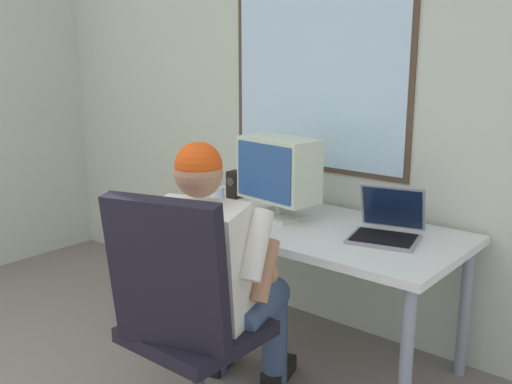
% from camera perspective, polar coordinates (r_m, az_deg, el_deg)
% --- Properties ---
extents(wall_rear, '(4.44, 0.08, 2.74)m').
position_cam_1_polar(wall_rear, '(3.44, 4.85, 10.35)').
color(wall_rear, beige).
rests_on(wall_rear, ground).
extents(desk, '(1.71, 0.77, 0.72)m').
position_cam_1_polar(desk, '(3.06, 3.88, -4.04)').
color(desk, gray).
rests_on(desk, ground).
extents(office_chair, '(0.59, 0.60, 1.07)m').
position_cam_1_polar(office_chair, '(2.33, -7.13, -11.15)').
color(office_chair, black).
rests_on(office_chair, ground).
extents(person_seated, '(0.64, 0.81, 1.23)m').
position_cam_1_polar(person_seated, '(2.53, -3.94, -7.91)').
color(person_seated, '#3A4F71').
rests_on(person_seated, ground).
extents(crt_monitor, '(0.44, 0.27, 0.42)m').
position_cam_1_polar(crt_monitor, '(3.05, 2.20, 2.06)').
color(crt_monitor, beige).
rests_on(crt_monitor, desk).
extents(laptop, '(0.38, 0.39, 0.24)m').
position_cam_1_polar(laptop, '(2.84, 12.58, -3.03)').
color(laptop, gray).
rests_on(laptop, desk).
extents(wine_glass, '(0.08, 0.08, 0.16)m').
position_cam_1_polar(wine_glass, '(3.08, -3.85, -0.48)').
color(wine_glass, silver).
rests_on(wine_glass, desk).
extents(desk_speaker, '(0.08, 0.09, 0.16)m').
position_cam_1_polar(desk_speaker, '(3.50, -2.02, 0.74)').
color(desk_speaker, black).
rests_on(desk_speaker, desk).
extents(coffee_mug, '(0.08, 0.08, 0.08)m').
position_cam_1_polar(coffee_mug, '(3.20, -5.59, -1.30)').
color(coffee_mug, beige).
rests_on(coffee_mug, desk).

